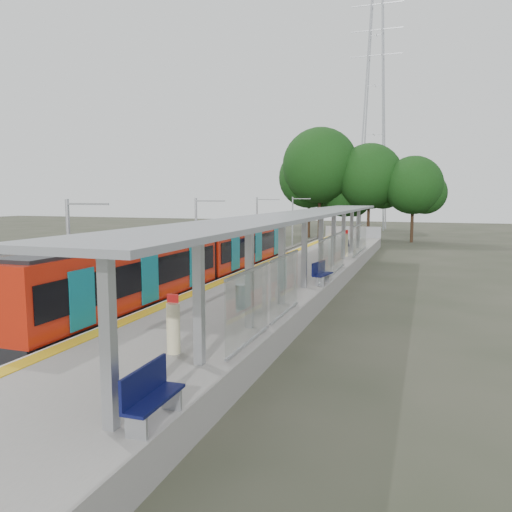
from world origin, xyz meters
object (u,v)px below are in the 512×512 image
(info_pillar_far, at_px, (345,245))
(litter_bin, at_px, (242,297))
(bench_near, at_px, (150,393))
(train, at_px, (195,258))
(info_pillar_near, at_px, (173,328))
(bench_mid, at_px, (321,272))
(bench_far, at_px, (348,244))

(info_pillar_far, xyz_separation_m, litter_bin, (-1.18, -18.92, -0.37))
(bench_near, bearing_deg, train, 112.29)
(info_pillar_near, relative_size, info_pillar_far, 0.87)
(train, relative_size, bench_mid, 15.61)
(info_pillar_near, xyz_separation_m, litter_bin, (-0.16, 6.00, -0.26))
(info_pillar_near, xyz_separation_m, info_pillar_far, (1.02, 24.92, 0.11))
(train, relative_size, bench_near, 16.09)
(bench_far, height_order, litter_bin, litter_bin)
(train, xyz_separation_m, bench_mid, (7.10, 0.12, -0.44))
(info_pillar_near, height_order, litter_bin, info_pillar_near)
(bench_mid, bearing_deg, info_pillar_far, 102.98)
(train, height_order, litter_bin, train)
(litter_bin, bearing_deg, bench_near, -79.52)
(bench_near, xyz_separation_m, bench_mid, (0.00, 16.73, -0.00))
(info_pillar_far, bearing_deg, litter_bin, -84.39)
(bench_mid, bearing_deg, bench_near, -80.23)
(bench_near, distance_m, litter_bin, 10.30)
(bench_near, relative_size, info_pillar_far, 0.86)
(train, bearing_deg, bench_near, -66.87)
(bench_near, relative_size, bench_far, 1.19)
(bench_far, xyz_separation_m, litter_bin, (-0.80, -23.16, -0.01))
(info_pillar_near, bearing_deg, litter_bin, 89.45)
(bench_far, height_order, info_pillar_near, info_pillar_near)
(info_pillar_near, bearing_deg, info_pillar_far, 85.55)
(bench_near, relative_size, litter_bin, 1.74)
(train, height_order, info_pillar_near, train)
(train, distance_m, info_pillar_near, 13.60)
(bench_near, distance_m, info_pillar_near, 4.47)
(bench_near, distance_m, bench_far, 33.31)
(train, relative_size, litter_bin, 27.99)
(info_pillar_far, bearing_deg, bench_far, 104.42)
(bench_near, xyz_separation_m, bench_far, (-1.08, 33.29, -0.12))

